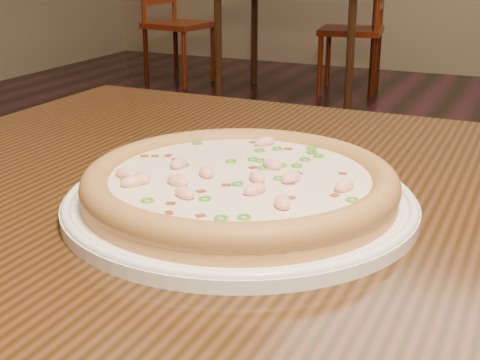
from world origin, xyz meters
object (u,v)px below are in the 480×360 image
at_px(chair_a, 173,23).
at_px(pizza, 240,183).
at_px(chair_b, 359,30).
at_px(hero_table, 368,301).
at_px(plate, 240,201).

bearing_deg(chair_a, pizza, -58.91).
bearing_deg(chair_b, chair_a, -172.29).
bearing_deg(hero_table, pizza, -157.33).
bearing_deg(chair_b, hero_table, -74.91).
distance_m(pizza, chair_a, 4.54).
bearing_deg(plate, chair_a, 121.09).
distance_m(hero_table, plate, 0.17).
distance_m(chair_a, chair_b, 1.39).
xyz_separation_m(chair_a, chair_b, (1.38, 0.19, 0.00)).
bearing_deg(plate, pizza, -118.00).
height_order(pizza, chair_b, chair_b).
distance_m(plate, chair_a, 4.54).
xyz_separation_m(plate, chair_a, (-2.34, 3.88, -0.32)).
relative_size(plate, chair_b, 0.36).
bearing_deg(chair_a, chair_b, 7.71).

